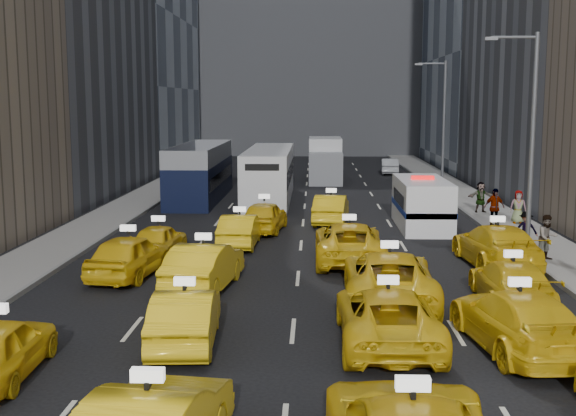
% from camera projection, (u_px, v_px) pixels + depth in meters
% --- Properties ---
extents(ground, '(160.00, 160.00, 0.00)m').
position_uv_depth(ground, '(291.00, 356.00, 18.04)').
color(ground, black).
rests_on(ground, ground).
extents(sidewalk_west, '(3.00, 90.00, 0.15)m').
position_uv_depth(sidewalk_west, '(129.00, 206.00, 43.12)').
color(sidewalk_west, gray).
rests_on(sidewalk_west, ground).
extents(sidewalk_east, '(3.00, 90.00, 0.15)m').
position_uv_depth(sidewalk_east, '(483.00, 208.00, 42.37)').
color(sidewalk_east, gray).
rests_on(sidewalk_east, ground).
extents(curb_west, '(0.15, 90.00, 0.18)m').
position_uv_depth(curb_west, '(153.00, 206.00, 43.07)').
color(curb_west, slate).
rests_on(curb_west, ground).
extents(curb_east, '(0.15, 90.00, 0.18)m').
position_uv_depth(curb_east, '(458.00, 208.00, 42.42)').
color(curb_east, slate).
rests_on(curb_east, ground).
extents(streetlight_near, '(2.15, 0.22, 9.00)m').
position_uv_depth(streetlight_near, '(529.00, 136.00, 28.85)').
color(streetlight_near, '#595B60').
rests_on(streetlight_near, ground).
extents(streetlight_far, '(2.15, 0.22, 9.00)m').
position_uv_depth(streetlight_far, '(442.00, 122.00, 48.62)').
color(streetlight_far, '#595B60').
rests_on(streetlight_far, ground).
extents(taxi_5, '(1.87, 4.57, 1.47)m').
position_uv_depth(taxi_5, '(185.00, 317.00, 18.82)').
color(taxi_5, yellow).
rests_on(taxi_5, ground).
extents(taxi_6, '(2.55, 5.46, 1.51)m').
position_uv_depth(taxi_6, '(387.00, 316.00, 18.81)').
color(taxi_6, yellow).
rests_on(taxi_6, ground).
extents(taxi_7, '(2.90, 5.65, 1.57)m').
position_uv_depth(taxi_7, '(518.00, 320.00, 18.37)').
color(taxi_7, yellow).
rests_on(taxi_7, ground).
extents(taxi_8, '(2.48, 4.86, 1.58)m').
position_uv_depth(taxi_8, '(129.00, 256.00, 26.04)').
color(taxi_8, yellow).
rests_on(taxi_8, ground).
extents(taxi_9, '(2.30, 5.05, 1.60)m').
position_uv_depth(taxi_9, '(204.00, 266.00, 24.31)').
color(taxi_9, yellow).
rests_on(taxi_9, ground).
extents(taxi_10, '(2.98, 6.09, 1.67)m').
position_uv_depth(taxi_10, '(389.00, 277.00, 22.65)').
color(taxi_10, yellow).
rests_on(taxi_10, ground).
extents(taxi_11, '(2.10, 4.92, 1.41)m').
position_uv_depth(taxi_11, '(512.00, 283.00, 22.46)').
color(taxi_11, yellow).
rests_on(taxi_11, ground).
extents(taxi_12, '(1.94, 4.04, 1.33)m').
position_uv_depth(taxi_12, '(159.00, 240.00, 29.68)').
color(taxi_12, yellow).
rests_on(taxi_12, ground).
extents(taxi_13, '(1.62, 4.36, 1.42)m').
position_uv_depth(taxi_13, '(240.00, 230.00, 31.60)').
color(taxi_13, yellow).
rests_on(taxi_13, ground).
extents(taxi_14, '(2.63, 5.70, 1.58)m').
position_uv_depth(taxi_14, '(349.00, 242.00, 28.46)').
color(taxi_14, yellow).
rests_on(taxi_14, ground).
extents(taxi_15, '(2.71, 5.80, 1.64)m').
position_uv_depth(taxi_15, '(497.00, 246.00, 27.70)').
color(taxi_15, yellow).
rests_on(taxi_15, ground).
extents(taxi_16, '(2.29, 4.63, 1.52)m').
position_uv_depth(taxi_16, '(264.00, 216.00, 35.14)').
color(taxi_16, yellow).
rests_on(taxi_16, ground).
extents(taxi_17, '(2.06, 4.73, 1.51)m').
position_uv_depth(taxi_17, '(331.00, 209.00, 37.53)').
color(taxi_17, yellow).
rests_on(taxi_17, ground).
extents(nypd_van, '(2.55, 6.19, 2.63)m').
position_uv_depth(nypd_van, '(422.00, 204.00, 36.13)').
color(nypd_van, white).
rests_on(nypd_van, ground).
extents(double_decker, '(3.14, 12.12, 3.50)m').
position_uv_depth(double_decker, '(201.00, 173.00, 46.59)').
color(double_decker, black).
rests_on(double_decker, ground).
extents(city_bus, '(4.40, 13.12, 3.33)m').
position_uv_depth(city_bus, '(269.00, 175.00, 45.87)').
color(city_bus, silver).
rests_on(city_bus, ground).
extents(box_truck, '(3.05, 7.61, 3.41)m').
position_uv_depth(box_truck, '(325.00, 160.00, 57.27)').
color(box_truck, silver).
rests_on(box_truck, ground).
extents(misc_car_0, '(1.51, 4.14, 1.35)m').
position_uv_depth(misc_car_0, '(413.00, 190.00, 46.18)').
color(misc_car_0, '#A4A6AB').
rests_on(misc_car_0, ground).
extents(misc_car_1, '(2.67, 4.95, 1.32)m').
position_uv_depth(misc_car_1, '(216.00, 172.00, 58.06)').
color(misc_car_1, black).
rests_on(misc_car_1, ground).
extents(misc_car_2, '(2.13, 4.78, 1.36)m').
position_uv_depth(misc_car_2, '(327.00, 165.00, 64.50)').
color(misc_car_2, slate).
rests_on(misc_car_2, ground).
extents(misc_car_3, '(1.80, 4.14, 1.39)m').
position_uv_depth(misc_car_3, '(274.00, 169.00, 60.12)').
color(misc_car_3, black).
rests_on(misc_car_3, ground).
extents(misc_car_4, '(1.70, 4.20, 1.36)m').
position_uv_depth(misc_car_4, '(390.00, 166.00, 63.12)').
color(misc_car_4, '#A3A6AA').
rests_on(misc_car_4, ground).
extents(pedestrian_1, '(0.97, 0.71, 1.79)m').
position_uv_depth(pedestrian_1, '(547.00, 237.00, 28.15)').
color(pedestrian_1, gray).
rests_on(pedestrian_1, sidewalk_east).
extents(pedestrian_2, '(1.06, 0.68, 1.52)m').
position_uv_depth(pedestrian_2, '(526.00, 229.00, 30.74)').
color(pedestrian_2, gray).
rests_on(pedestrian_2, sidewalk_east).
extents(pedestrian_3, '(1.21, 0.80, 1.89)m').
position_uv_depth(pedestrian_3, '(494.00, 207.00, 35.78)').
color(pedestrian_3, gray).
rests_on(pedestrian_3, sidewalk_east).
extents(pedestrian_4, '(0.88, 0.56, 1.69)m').
position_uv_depth(pedestrian_4, '(518.00, 207.00, 36.64)').
color(pedestrian_4, gray).
rests_on(pedestrian_4, sidewalk_east).
extents(pedestrian_5, '(1.64, 0.68, 1.71)m').
position_uv_depth(pedestrian_5, '(481.00, 197.00, 40.32)').
color(pedestrian_5, gray).
rests_on(pedestrian_5, sidewalk_east).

